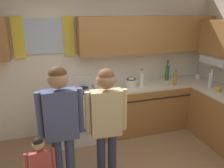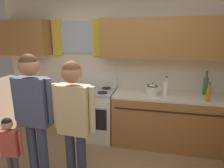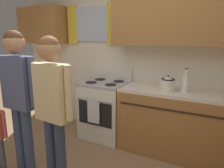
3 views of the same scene
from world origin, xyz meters
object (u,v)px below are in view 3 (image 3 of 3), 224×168
Objects in this scene: stove_oven at (105,108)px; adult_in_plaid at (52,98)px; adult_holding_child at (19,88)px; stovetop_kettle at (168,84)px; bottle_milk_white at (185,83)px.

adult_in_plaid is (0.17, -1.33, 0.54)m from stove_oven.
adult_holding_child is at bearing -105.01° from stove_oven.
stovetop_kettle is 0.17× the size of adult_in_plaid.
adult_holding_child reaches higher than stove_oven.
bottle_milk_white is 0.19× the size of adult_holding_child.
adult_holding_child is at bearing 176.61° from adult_in_plaid.
stove_oven is at bearing 177.44° from bottle_milk_white.
bottle_milk_white is 1.14× the size of stovetop_kettle.
stove_oven is 3.51× the size of bottle_milk_white.
adult_in_plaid is (-0.82, -1.25, 0.01)m from stovetop_kettle.
adult_in_plaid reaches higher than stovetop_kettle.
adult_holding_child is (-1.55, -1.24, 0.03)m from bottle_milk_white.
adult_in_plaid reaches higher than stove_oven.
stovetop_kettle is 0.16× the size of adult_holding_child.
stove_oven is 1.13m from stovetop_kettle.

